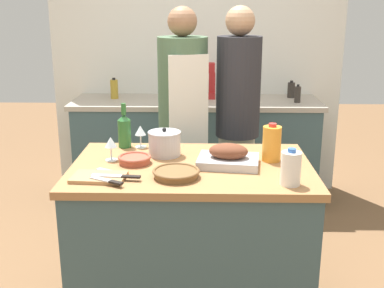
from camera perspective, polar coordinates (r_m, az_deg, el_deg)
name	(u,v)px	position (r m, az deg, el deg)	size (l,w,h in m)	color
kitchen_island	(191,239)	(2.75, -0.06, -11.22)	(1.29, 0.82, 0.89)	#3D565B
back_counter	(196,151)	(4.25, 0.47, -0.87)	(2.11, 0.60, 0.92)	#3D565B
back_wall	(197,54)	(4.43, 0.57, 10.59)	(2.61, 0.10, 2.55)	silver
roasting_pan	(228,157)	(2.56, 4.33, -1.56)	(0.35, 0.27, 0.12)	#BCBCC1
wicker_basket	(176,173)	(2.39, -1.89, -3.46)	(0.24, 0.24, 0.04)	brown
cutting_board	(99,177)	(2.42, -10.98, -3.89)	(0.27, 0.19, 0.02)	#AD7F51
stock_pot	(165,143)	(2.72, -3.28, 0.07)	(0.19, 0.19, 0.16)	#B7B7BC
mixing_bowl	(135,159)	(2.61, -6.82, -1.79)	(0.18, 0.18, 0.04)	#A84C38
juice_jug	(272,143)	(2.65, 9.43, 0.06)	(0.10, 0.10, 0.21)	orange
milk_jug	(291,168)	(2.32, 11.63, -2.82)	(0.10, 0.10, 0.18)	white
wine_bottle_green	(124,130)	(2.90, -8.02, 1.65)	(0.08, 0.08, 0.27)	#28662D
wine_glass_left	(111,143)	(2.66, -9.61, 0.08)	(0.07, 0.07, 0.13)	silver
wine_glass_right	(140,132)	(2.88, -6.14, 1.48)	(0.07, 0.07, 0.13)	silver
knife_chef	(118,176)	(2.38, -8.79, -3.79)	(0.25, 0.05, 0.01)	#B7B7BC
knife_paring	(108,181)	(2.33, -9.97, -4.29)	(0.18, 0.11, 0.01)	#B7B7BC
knife_bread	(112,172)	(2.50, -9.47, -3.28)	(0.17, 0.11, 0.01)	#B7B7BC
stand_mixer	(205,84)	(4.20, 1.54, 7.18)	(0.18, 0.14, 0.31)	#B22323
condiment_bottle_tall	(298,94)	(4.11, 12.41, 5.76)	(0.05, 0.05, 0.15)	#332D28
condiment_bottle_short	(291,90)	(4.32, 11.67, 6.29)	(0.06, 0.06, 0.15)	#332D28
condiment_bottle_extra	(114,89)	(4.25, -9.20, 6.45)	(0.07, 0.07, 0.18)	#B28E2D
person_cook_aproned	(183,119)	(3.36, -1.07, 3.04)	(0.35, 0.37, 1.70)	beige
person_cook_guest	(238,117)	(3.38, 5.43, 3.25)	(0.31, 0.31, 1.71)	beige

